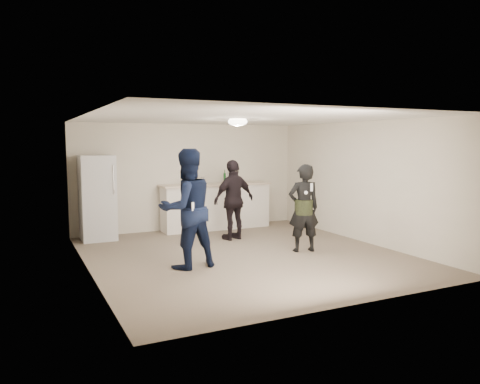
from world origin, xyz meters
name	(u,v)px	position (x,y,z in m)	size (l,w,h in m)	color
floor	(245,255)	(0.00, 0.00, 0.00)	(6.00, 6.00, 0.00)	#6B5B4C
ceiling	(245,118)	(0.00, 0.00, 2.50)	(6.00, 6.00, 0.00)	silver
wall_back	(189,177)	(0.00, 3.00, 1.25)	(6.00, 6.00, 0.00)	beige
wall_front	(352,208)	(0.00, -3.00, 1.25)	(6.00, 6.00, 0.00)	beige
wall_left	(87,195)	(-2.75, 0.00, 1.25)	(6.00, 6.00, 0.00)	beige
wall_right	(364,182)	(2.75, 0.00, 1.25)	(6.00, 6.00, 0.00)	beige
counter	(216,207)	(0.55, 2.67, 0.53)	(2.60, 0.56, 1.05)	silver
counter_top	(216,184)	(0.55, 2.67, 1.07)	(2.68, 0.64, 0.04)	beige
fridge	(97,198)	(-2.20, 2.60, 0.90)	(0.70, 0.70, 1.80)	silver
fridge_handle	(114,180)	(-1.92, 2.23, 1.30)	(0.02, 0.02, 0.60)	silver
ceiling_dome	(238,122)	(0.00, 0.30, 2.45)	(0.36, 0.36, 0.16)	white
shaker	(203,180)	(0.25, 2.75, 1.18)	(0.08, 0.08, 0.17)	silver
man	(187,209)	(-1.24, -0.37, 0.98)	(0.96, 0.75, 1.97)	#101D43
woman	(304,208)	(1.14, -0.22, 0.83)	(0.61, 0.40, 1.66)	black
camo_shorts	(304,207)	(1.14, -0.22, 0.85)	(0.34, 0.34, 0.28)	#293418
spectator	(234,200)	(0.42, 1.36, 0.85)	(1.00, 0.42, 1.70)	black
remote_man	(193,207)	(-1.24, -0.65, 1.05)	(0.04, 0.04, 0.15)	white
nunchuk_man	(199,211)	(-1.12, -0.62, 0.98)	(0.07, 0.07, 0.07)	white
remote_woman	(312,187)	(1.14, -0.47, 1.25)	(0.04, 0.04, 0.15)	silver
nunchuk_woman	(306,193)	(1.04, -0.44, 1.15)	(0.07, 0.07, 0.07)	white
bottle_cluster	(220,179)	(0.69, 2.77, 1.20)	(1.21, 0.16, 0.24)	#144626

